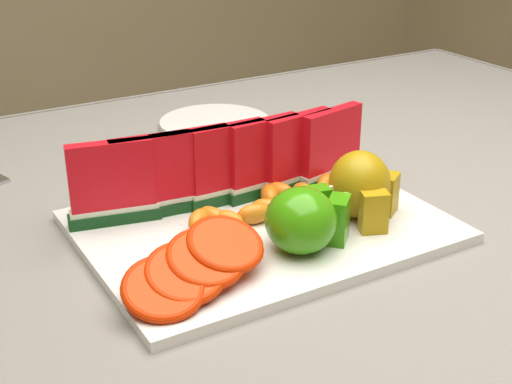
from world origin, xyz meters
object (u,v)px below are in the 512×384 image
object	(u,v)px
pear_cluster	(362,187)
apple_cluster	(305,219)
platter	(261,226)
side_plate	(215,123)

from	to	relation	value
pear_cluster	apple_cluster	bearing A→B (deg)	-163.96
platter	pear_cluster	xyz separation A→B (m)	(0.11, -0.05, 0.04)
platter	side_plate	world-z (taller)	platter
platter	side_plate	distance (m)	0.38
apple_cluster	pear_cluster	bearing A→B (deg)	16.04
pear_cluster	platter	bearing A→B (deg)	156.58
apple_cluster	pear_cluster	xyz separation A→B (m)	(0.10, 0.03, 0.01)
apple_cluster	platter	bearing A→B (deg)	97.57
pear_cluster	side_plate	xyz separation A→B (m)	(0.02, 0.40, -0.05)
platter	pear_cluster	size ratio (longest dim) A/B	4.38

